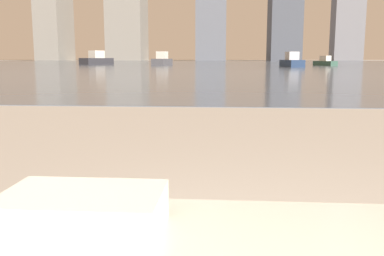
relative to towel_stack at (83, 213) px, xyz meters
The scene contains 7 objects.
towel_stack is the anchor object (origin of this frame).
harbor_water 61.20m from the towel_stack, 89.80° to the left, with size 180.00×110.00×0.01m.
harbor_boat_0 36.90m from the towel_stack, 80.84° to the left, with size 1.69×3.56×1.28m.
harbor_boat_1 50.34m from the towel_stack, 106.81° to the left, with size 3.18×4.44×1.59m.
harbor_boat_2 45.91m from the towel_stack, 98.18° to the left, with size 1.81×3.98×1.44m.
harbor_boat_3 44.40m from the towel_stack, 76.75° to the left, with size 2.04×2.72×0.98m.
skyline_tower_3 118.77m from the towel_stack, 82.35° to the left, with size 7.91×12.80×23.22m.
Camera 1 is at (0.04, 0.07, 0.80)m, focal length 40.00 mm.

